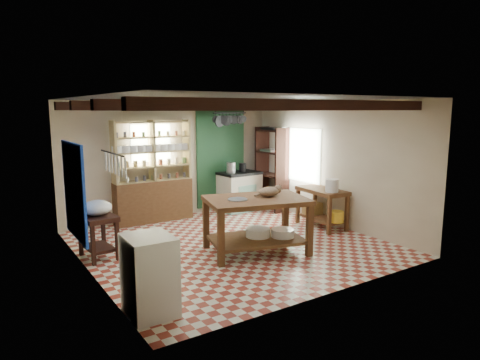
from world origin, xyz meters
TOP-DOWN VIEW (x-y plane):
  - floor at (0.00, 0.00)m, footprint 5.00×5.00m
  - ceiling at (0.00, 0.00)m, footprint 5.00×5.00m
  - wall_back at (0.00, 2.50)m, footprint 5.00×0.04m
  - wall_front at (0.00, -2.50)m, footprint 5.00×0.04m
  - wall_left at (-2.50, 0.00)m, footprint 0.04×5.00m
  - wall_right at (2.50, 0.00)m, footprint 0.04×5.00m
  - ceiling_beams at (0.00, 0.00)m, footprint 5.00×3.80m
  - blue_wall_patch at (-2.47, 0.90)m, footprint 0.04×1.40m
  - green_wall_patch at (1.25, 2.47)m, footprint 1.30×0.04m
  - window_back at (-0.50, 2.48)m, footprint 0.90×0.02m
  - window_right at (2.48, 1.00)m, footprint 0.02×1.30m
  - utensil_rail at (-2.44, -1.20)m, footprint 0.06×0.90m
  - pot_rack at (1.25, 2.05)m, footprint 0.86×0.12m
  - shelving_unit at (-0.55, 2.31)m, footprint 1.70×0.34m
  - tall_rack at (2.28, 1.80)m, footprint 0.40×0.86m
  - work_table at (0.14, -0.58)m, footprint 1.89×1.50m
  - stove at (1.58, 2.15)m, footprint 1.00×0.72m
  - prep_table at (-2.20, 0.60)m, footprint 0.55×0.75m
  - white_cabinet at (-2.22, -1.72)m, footprint 0.55×0.65m
  - right_counter at (2.18, -0.04)m, footprint 0.65×1.17m
  - cat at (0.40, -0.59)m, footprint 0.40×0.32m
  - steel_tray at (-0.21, -0.54)m, footprint 0.40×0.40m
  - basin_large at (0.20, -0.54)m, footprint 0.51×0.51m
  - basin_small at (0.55, -0.79)m, footprint 0.48×0.48m
  - kettle_left at (1.33, 2.13)m, footprint 0.23×0.23m
  - kettle_right at (1.68, 2.16)m, footprint 0.18×0.18m
  - enamel_bowl at (-2.20, 0.60)m, footprint 0.52×0.52m
  - white_bucket at (2.10, -0.39)m, footprint 0.28×0.28m
  - wicker_basket at (2.20, 0.26)m, footprint 0.37×0.31m
  - yellow_tub at (2.14, -0.49)m, footprint 0.32×0.32m

SIDE VIEW (x-z plane):
  - floor at x=0.00m, z-range -0.02..0.00m
  - basin_small at x=0.55m, z-range 0.25..0.39m
  - basin_large at x=0.20m, z-range 0.25..0.40m
  - yellow_tub at x=2.14m, z-range 0.21..0.43m
  - wicker_basket at x=2.20m, z-range 0.21..0.46m
  - prep_table at x=-2.20m, z-range 0.00..0.72m
  - right_counter at x=2.18m, z-range 0.00..0.81m
  - stove at x=1.58m, z-range 0.00..0.94m
  - work_table at x=0.14m, z-range 0.00..0.94m
  - white_cabinet at x=-2.22m, z-range 0.00..0.96m
  - enamel_bowl at x=-2.20m, z-range 0.72..0.97m
  - white_bucket at x=2.10m, z-range 0.81..1.07m
  - steel_tray at x=-0.21m, z-range 0.94..0.96m
  - tall_rack at x=2.28m, z-range 0.00..2.00m
  - cat at x=0.40m, z-range 0.94..1.11m
  - kettle_right at x=1.68m, z-range 0.94..1.14m
  - kettle_left at x=1.33m, z-range 0.94..1.19m
  - blue_wall_patch at x=-2.47m, z-range 0.30..1.90m
  - shelving_unit at x=-0.55m, z-range 0.00..2.20m
  - green_wall_patch at x=1.25m, z-range 0.10..2.40m
  - wall_back at x=0.00m, z-range 0.00..2.60m
  - wall_front at x=0.00m, z-range 0.00..2.60m
  - wall_left at x=-2.50m, z-range 0.00..2.60m
  - wall_right at x=2.50m, z-range 0.00..2.60m
  - window_right at x=2.48m, z-range 0.80..2.00m
  - window_back at x=-0.50m, z-range 1.30..2.10m
  - utensil_rail at x=-2.44m, z-range 1.64..1.92m
  - pot_rack at x=1.25m, z-range 2.00..2.36m
  - ceiling_beams at x=0.00m, z-range 2.40..2.56m
  - ceiling at x=0.00m, z-range 2.59..2.61m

